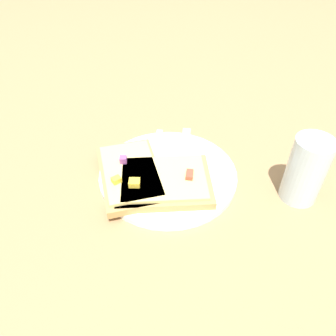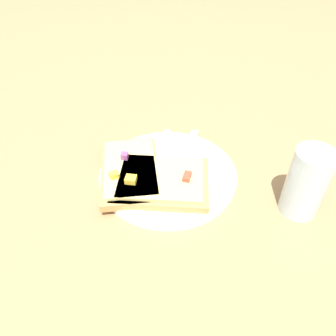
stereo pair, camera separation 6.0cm
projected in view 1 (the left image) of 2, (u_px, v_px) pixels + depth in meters
ground_plane at (168, 177)px, 0.61m from camera, size 4.00×4.00×0.00m
plate at (168, 174)px, 0.61m from camera, size 0.25×0.25×0.01m
fork at (153, 168)px, 0.61m from camera, size 0.04×0.22×0.01m
knife at (184, 154)px, 0.64m from camera, size 0.04×0.20×0.01m
pizza_slice_main at (165, 181)px, 0.57m from camera, size 0.19×0.17×0.03m
pizza_slice_corner at (130, 173)px, 0.59m from camera, size 0.17×0.20×0.03m
crumb_scatter at (152, 182)px, 0.58m from camera, size 0.08×0.09×0.01m
drinking_glass at (306, 170)px, 0.54m from camera, size 0.06×0.06×0.12m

